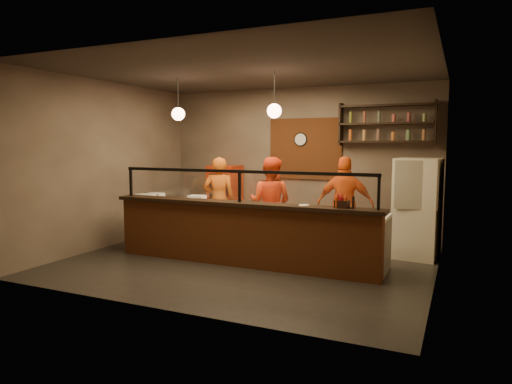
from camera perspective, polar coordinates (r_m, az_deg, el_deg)
The scene contains 29 objects.
floor at distance 7.91m, azimuth -1.05°, elevation -8.64°, with size 6.00×6.00×0.00m, color black.
ceiling at distance 7.75m, azimuth -1.09°, elevation 14.91°, with size 6.00×6.00×0.00m, color #39322C.
wall_back at distance 9.98m, azimuth 5.12°, elevation 3.69°, with size 6.00×6.00×0.00m, color #766557.
wall_left at distance 9.36m, azimuth -17.93°, elevation 3.26°, with size 5.00×5.00×0.00m, color #766557.
wall_right at distance 6.93m, azimuth 21.96°, elevation 2.25°, with size 5.00×5.00×0.00m, color #766557.
wall_front at distance 5.52m, azimuth -12.29°, elevation 1.69°, with size 6.00×6.00×0.00m, color #766557.
brick_patch at distance 9.88m, azimuth 6.18°, elevation 5.39°, with size 1.60×0.04×1.30m, color brown.
service_counter at distance 7.54m, azimuth -2.04°, elevation -5.48°, with size 4.60×0.25×1.00m, color brown.
counter_ledge at distance 7.45m, azimuth -2.05°, elevation -1.49°, with size 4.70×0.37×0.06m, color black.
worktop_cabinet at distance 8.00m, azimuth -0.43°, elevation -5.36°, with size 4.60×0.75×0.85m, color gray.
worktop at distance 7.92m, azimuth -0.44°, elevation -2.17°, with size 4.60×0.75×0.05m, color silver.
sneeze_guard at distance 7.41m, azimuth -2.06°, elevation 1.12°, with size 4.50×0.05×0.52m.
wall_shelving at distance 9.35m, azimuth 15.97°, elevation 8.23°, with size 1.84×0.28×0.85m.
wall_clock at distance 9.90m, azimuth 5.62°, elevation 6.56°, with size 0.30×0.30×0.04m, color black.
pendant_left at distance 8.59m, azimuth -9.69°, elevation 9.60°, with size 0.24×0.24×0.77m.
pendant_right at distance 7.70m, azimuth 2.30°, elevation 10.11°, with size 0.24×0.24×0.77m.
cook_left at distance 9.22m, azimuth -4.64°, elevation -1.05°, with size 0.64×0.42×1.74m, color #C55612.
cook_mid at distance 8.76m, azimuth 1.80°, elevation -1.35°, with size 0.86×0.67×1.76m, color #EB3E16.
cook_right at distance 8.60m, azimuth 11.07°, elevation -1.53°, with size 1.04×0.43×1.78m, color #E75515.
fridge at distance 8.47m, azimuth 19.50°, elevation -1.95°, with size 0.73×0.68×1.76m, color beige.
red_cooler at distance 10.37m, azimuth -3.89°, elevation -0.88°, with size 0.65×0.60×1.52m, color #B4290C.
pizza_dough at distance 8.13m, azimuth -3.05°, elevation -1.75°, with size 0.49×0.49×0.01m, color white.
prep_tub_a at distance 9.11m, azimuth -12.48°, elevation -0.59°, with size 0.30×0.24×0.15m, color silver.
prep_tub_b at distance 8.61m, azimuth -7.37°, elevation -0.89°, with size 0.29×0.23×0.15m, color white.
prep_tub_c at distance 8.86m, azimuth -13.70°, elevation -0.77°, with size 0.32×0.26×0.16m, color silver.
rolling_pin at distance 8.70m, azimuth -10.70°, elevation -1.19°, with size 0.05×0.05×0.31m, color gold.
condiment_caddy at distance 6.89m, azimuth 10.70°, elevation -1.48°, with size 0.20×0.16×0.11m, color black.
pepper_mill at distance 6.83m, azimuth 12.05°, elevation -1.29°, with size 0.04×0.04×0.18m, color black.
small_plate at distance 7.05m, azimuth 6.02°, elevation -1.66°, with size 0.16×0.16×0.01m, color silver.
Camera 1 is at (3.29, -6.91, 2.00)m, focal length 32.00 mm.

